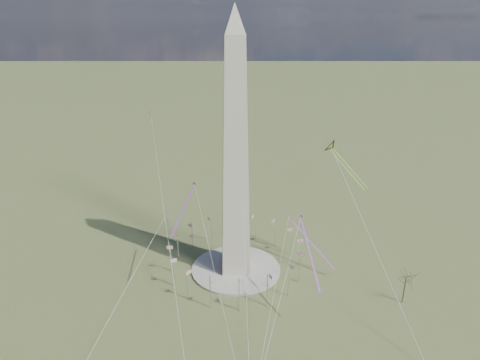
{
  "coord_description": "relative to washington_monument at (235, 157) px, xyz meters",
  "views": [
    {
      "loc": [
        -6.07,
        -149.4,
        96.1
      ],
      "look_at": [
        1.67,
        0.0,
        39.03
      ],
      "focal_mm": 32.0,
      "sensor_mm": 36.0,
      "label": 1
    }
  ],
  "objects": [
    {
      "name": "kite_diamond_purple",
      "position": [
        -27.31,
        6.87,
        -26.1
      ],
      "size": [
        2.02,
        2.86,
        8.41
      ],
      "rotation": [
        0.0,
        0.0,
        2.42
      ],
      "color": "#3D1B7B",
      "rests_on": "ground"
    },
    {
      "name": "flagpole_ring",
      "position": [
        -0.0,
        -0.0,
        -40.68
      ],
      "size": [
        54.4,
        54.4,
        13.0
      ],
      "color": "silver",
      "rests_on": "ground"
    },
    {
      "name": "kite_streamer_right",
      "position": [
        27.95,
        3.74,
        -34.23
      ],
      "size": [
        17.16,
        18.9,
        16.57
      ],
      "rotation": [
        0.0,
        0.0,
        3.87
      ],
      "color": "#F82751",
      "rests_on": "ground"
    },
    {
      "name": "kite_streamer_mid",
      "position": [
        -18.22,
        -7.32,
        -14.58
      ],
      "size": [
        9.19,
        19.03,
        13.89
      ],
      "rotation": [
        0.0,
        0.0,
        2.73
      ],
      "color": "#F82751",
      "rests_on": "ground"
    },
    {
      "name": "kite_small_red",
      "position": [
        -34.46,
        29.92,
        10.82
      ],
      "size": [
        1.33,
        1.94,
        4.1
      ],
      "rotation": [
        0.0,
        0.0,
        2.48
      ],
      "color": "red",
      "rests_on": "ground"
    },
    {
      "name": "plaza",
      "position": [
        0.0,
        0.0,
        -47.55
      ],
      "size": [
        36.0,
        36.0,
        0.8
      ],
      "primitive_type": "cylinder",
      "color": "#B9B7A9",
      "rests_on": "ground"
    },
    {
      "name": "tree_near",
      "position": [
        59.11,
        -24.24,
        -37.29
      ],
      "size": [
        8.54,
        8.54,
        14.95
      ],
      "color": "#4B412E",
      "rests_on": "ground"
    },
    {
      "name": "ground",
      "position": [
        0.0,
        0.0,
        -47.95
      ],
      "size": [
        2000.0,
        2000.0,
        0.0
      ],
      "primitive_type": "plane",
      "color": "#47572B",
      "rests_on": "ground"
    },
    {
      "name": "washington_monument",
      "position": [
        0.0,
        0.0,
        0.0
      ],
      "size": [
        15.56,
        15.56,
        100.0
      ],
      "color": "beige",
      "rests_on": "plaza"
    },
    {
      "name": "kite_small_white",
      "position": [
        3.42,
        42.3,
        19.09
      ],
      "size": [
        1.66,
        2.35,
        4.88
      ],
      "rotation": [
        0.0,
        0.0,
        2.36
      ],
      "color": "silver",
      "rests_on": "ground"
    },
    {
      "name": "kite_streamer_left",
      "position": [
        23.44,
        -21.97,
        -23.18
      ],
      "size": [
        3.94,
        24.15,
        16.59
      ],
      "rotation": [
        0.0,
        0.0,
        3.25
      ],
      "color": "#F82751",
      "rests_on": "ground"
    },
    {
      "name": "kite_delta_black",
      "position": [
        38.3,
        8.26,
        0.25
      ],
      "size": [
        15.98,
        18.07,
        16.23
      ],
      "rotation": [
        0.0,
        0.0,
        3.82
      ],
      "color": "black",
      "rests_on": "ground"
    }
  ]
}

